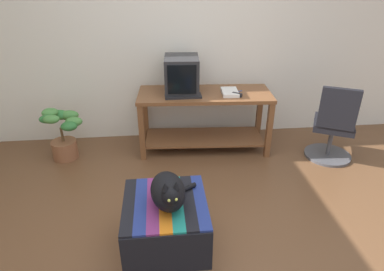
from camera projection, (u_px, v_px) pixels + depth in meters
name	position (u px, v px, depth m)	size (l,w,h in m)	color
ground_plane	(206.00, 245.00, 2.64)	(14.00, 14.00, 0.00)	brown
back_wall	(184.00, 32.00, 3.86)	(8.00, 0.10, 2.60)	silver
desk	(204.00, 111.00, 3.86)	(1.54, 0.68, 0.70)	brown
tv_monitor	(182.00, 75.00, 3.69)	(0.40, 0.46, 0.40)	#28282B
keyboard	(183.00, 96.00, 3.62)	(0.40, 0.15, 0.02)	black
book	(230.00, 92.00, 3.72)	(0.18, 0.28, 0.04)	white
ottoman_with_blanket	(166.00, 225.00, 2.52)	(0.62, 0.66, 0.44)	#7A664C
cat	(168.00, 192.00, 2.34)	(0.37, 0.43, 0.29)	black
potted_plant	(63.00, 133.00, 3.72)	(0.44, 0.38, 0.60)	brown
office_chair	(333.00, 128.00, 3.66)	(0.56, 0.56, 0.89)	#4C4C51
stapler	(237.00, 95.00, 3.64)	(0.04, 0.11, 0.04)	black
pen	(237.00, 92.00, 3.78)	(0.01, 0.01, 0.14)	#2351B2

